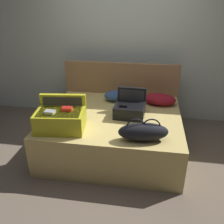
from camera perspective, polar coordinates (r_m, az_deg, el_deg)
ground_plane at (r=3.41m, az=-0.74°, el=-12.10°), size 12.00×12.00×0.00m
back_wall at (r=4.41m, az=2.88°, el=15.24°), size 8.00×0.10×2.60m
bed at (r=3.58m, az=0.31°, el=-4.68°), size 1.88×1.63×0.56m
headboard at (r=4.23m, az=2.07°, el=4.22°), size 1.92×0.08×1.09m
hard_case_large at (r=3.10m, az=-11.90°, el=-1.38°), size 0.64×0.51×0.39m
hard_case_medium at (r=3.41m, az=4.20°, el=0.96°), size 0.43×0.42×0.35m
duffel_bag at (r=2.82m, az=7.32°, el=-4.58°), size 0.60×0.30×0.28m
pillow_near_headboard at (r=3.83m, az=11.06°, el=2.94°), size 0.52×0.34×0.17m
pillow_center_head at (r=3.88m, az=1.24°, el=3.80°), size 0.44×0.31×0.17m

